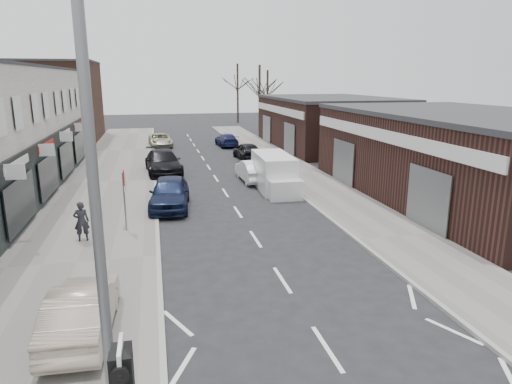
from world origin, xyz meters
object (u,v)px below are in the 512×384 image
street_lamp (109,209)px  parked_car_left_a (170,193)px  parked_car_left_b (163,162)px  parked_car_right_b (247,151)px  parked_car_right_c (227,140)px  parked_car_right_a (253,170)px  sedan_on_pavement (82,310)px  white_van (274,173)px  warning_sign (124,182)px  parked_car_left_c (160,140)px  pedestrian (81,221)px

street_lamp → parked_car_left_a: street_lamp is taller
parked_car_left_a → parked_car_left_b: 8.87m
parked_car_right_b → parked_car_right_c: bearing=-90.5°
parked_car_left_a → street_lamp: bearing=-88.6°
parked_car_left_a → parked_car_right_a: bearing=50.2°
sedan_on_pavement → parked_car_right_c: (8.86, 32.58, -0.16)m
white_van → sedan_on_pavement: 16.86m
warning_sign → white_van: size_ratio=0.50×
parked_car_right_a → parked_car_left_b: bearing=-34.8°
white_van → sedan_on_pavement: (-8.80, -14.38, -0.20)m
street_lamp → sedan_on_pavement: size_ratio=1.99×
parked_car_left_a → parked_car_left_c: size_ratio=1.03×
pedestrian → street_lamp: bearing=93.9°
parked_car_right_b → parked_car_right_c: 7.55m
white_van → parked_car_right_b: bearing=89.2°
parked_car_left_b → parked_car_right_a: (5.52, -3.59, -0.11)m
sedan_on_pavement → pedestrian: pedestrian is taller
pedestrian → parked_car_right_b: (10.32, 17.80, -0.24)m
parked_car_left_c → parked_car_right_c: bearing=-13.8°
parked_car_right_a → parked_car_right_c: parked_car_right_a is taller
parked_car_left_b → parked_car_right_b: size_ratio=1.37×
pedestrian → parked_car_right_b: 20.58m
pedestrian → sedan_on_pavement: bearing=90.7°
parked_car_left_c → parked_car_right_b: parked_car_right_b is taller
sedan_on_pavement → parked_car_right_a: size_ratio=0.96×
street_lamp → parked_car_right_c: bearing=78.5°
parked_car_left_c → parked_car_right_c: (6.27, -1.18, -0.01)m
parked_car_right_a → parked_car_right_b: parked_car_right_a is taller
warning_sign → sedan_on_pavement: bearing=-94.7°
parked_car_right_a → parked_car_right_c: (0.82, 15.64, -0.07)m
white_van → parked_car_left_c: 20.35m
parked_car_left_c → parked_car_right_a: parked_car_right_a is taller
pedestrian → parked_car_left_a: 5.70m
pedestrian → parked_car_left_b: size_ratio=0.29×
street_lamp → parked_car_right_a: 22.88m
parked_car_left_c → parked_car_right_c: size_ratio=1.07×
sedan_on_pavement → parked_car_left_a: (2.62, 11.66, 0.02)m
pedestrian → warning_sign: bearing=-156.6°
parked_car_left_a → parked_car_right_c: bearing=79.3°
warning_sign → parked_car_left_a: 4.19m
parked_car_right_b → parked_car_right_a: bearing=76.7°
parked_car_left_b → parked_car_right_b: 8.18m
street_lamp → warning_sign: street_lamp is taller
pedestrian → parked_car_right_c: size_ratio=0.38×
sedan_on_pavement → pedestrian: size_ratio=2.49×
warning_sign → parked_car_right_a: 11.51m
street_lamp → sedan_on_pavement: bearing=106.0°
warning_sign → parked_car_left_a: warning_sign is taller
parked_car_right_b → parked_car_left_b: bearing=29.3°
street_lamp → parked_car_left_c: street_lamp is taller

